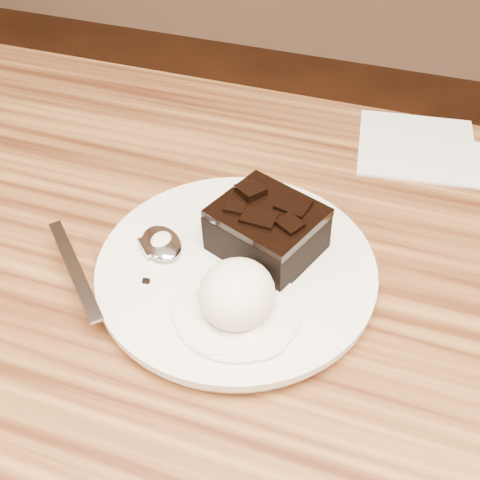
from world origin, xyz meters
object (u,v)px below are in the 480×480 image
(spoon, at_px, (162,244))
(napkin, at_px, (417,146))
(brownie, at_px, (267,232))
(ice_cream_scoop, at_px, (237,294))
(plate, at_px, (236,272))

(spoon, height_order, napkin, spoon)
(napkin, bearing_deg, brownie, -115.61)
(ice_cream_scoop, bearing_deg, plate, 109.61)
(brownie, distance_m, ice_cream_scoop, 0.08)
(ice_cream_scoop, xyz_separation_m, napkin, (0.11, 0.31, -0.04))
(napkin, bearing_deg, spoon, -127.24)
(ice_cream_scoop, relative_size, napkin, 0.49)
(napkin, bearing_deg, plate, -116.70)
(plate, bearing_deg, napkin, 63.30)
(plate, distance_m, spoon, 0.07)
(brownie, xyz_separation_m, ice_cream_scoop, (-0.00, -0.08, 0.00))
(ice_cream_scoop, height_order, napkin, ice_cream_scoop)
(brownie, relative_size, napkin, 0.65)
(spoon, relative_size, napkin, 1.45)
(plate, bearing_deg, spoon, -177.25)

